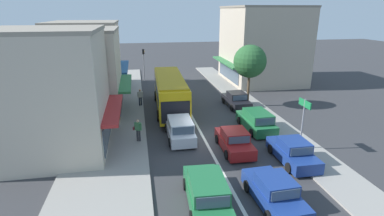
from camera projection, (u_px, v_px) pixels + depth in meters
ground_plane at (205, 140)px, 21.89m from camera, size 140.00×140.00×0.00m
lane_centre_line at (195, 121)px, 25.63m from camera, size 0.20×28.00×0.01m
sidewalk_left at (114, 118)px, 26.31m from camera, size 5.20×44.00×0.14m
kerb_right at (254, 109)px, 28.55m from camera, size 2.80×44.00×0.12m
shopfront_corner_near at (50, 93)px, 19.15m from camera, size 7.82×7.25×8.06m
shopfront_mid_block at (73, 73)px, 26.27m from camera, size 9.05×7.58×7.61m
shopfront_far_end at (87, 57)px, 34.20m from camera, size 8.18×9.05×7.89m
building_right_far at (262, 45)px, 38.64m from camera, size 9.86×10.07×9.58m
city_bus at (170, 91)px, 28.07m from camera, size 2.99×10.93×3.23m
sedan_adjacent_lane_lead at (274, 192)px, 14.50m from camera, size 2.02×4.26×1.47m
wagon_queue_gap_filler at (180, 129)px, 21.97m from camera, size 1.95×4.50×1.58m
sedan_behind_bus_near at (234, 141)px, 20.18m from camera, size 1.96×4.23×1.47m
wagon_queue_far_back at (207, 192)px, 14.40m from camera, size 2.10×4.58×1.58m
parked_sedan_kerb_front at (293, 152)px, 18.62m from camera, size 1.93×4.22×1.47m
parked_wagon_kerb_second at (256, 121)px, 23.61m from camera, size 1.99×4.53×1.58m
parked_sedan_kerb_third at (236, 100)px, 29.34m from camera, size 1.99×4.25×1.47m
traffic_light_downstreet at (144, 59)px, 39.86m from camera, size 0.33×0.24×4.20m
directional_road_sign at (304, 113)px, 19.57m from camera, size 0.10×1.40×3.60m
street_tree_right at (250, 61)px, 28.30m from camera, size 3.13×3.13×6.02m
pedestrian_with_handbag_near at (138, 129)px, 21.16m from camera, size 0.64×0.45×1.63m
pedestrian_browsing_midblock at (140, 96)px, 29.16m from camera, size 0.55×0.31×1.63m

